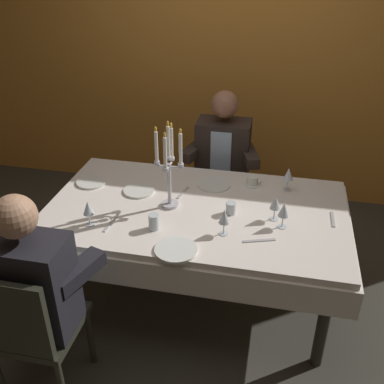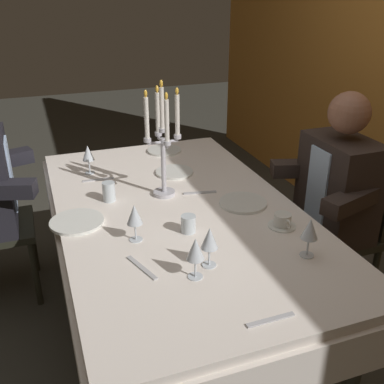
{
  "view_description": "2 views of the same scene",
  "coord_description": "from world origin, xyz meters",
  "px_view_note": "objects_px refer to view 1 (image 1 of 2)",
  "views": [
    {
      "loc": [
        0.48,
        -2.39,
        2.25
      ],
      "look_at": [
        -0.04,
        0.06,
        0.82
      ],
      "focal_mm": 41.92,
      "sensor_mm": 36.0,
      "label": 1
    },
    {
      "loc": [
        1.84,
        -0.59,
        1.73
      ],
      "look_at": [
        0.03,
        0.06,
        0.83
      ],
      "focal_mm": 42.55,
      "sensor_mm": 36.0,
      "label": 2
    }
  ],
  "objects_px": {
    "wine_glass_1": "(88,208)",
    "water_tumbler_1": "(231,208)",
    "dining_table": "(196,223)",
    "dinner_plate_2": "(92,182)",
    "wine_glass_4": "(224,217)",
    "candelabra": "(169,168)",
    "dinner_plate_1": "(139,191)",
    "wine_glass_0": "(275,203)",
    "coffee_cup_0": "(252,181)",
    "dinner_plate_0": "(176,250)",
    "water_tumbler_0": "(154,222)",
    "seated_diner_1": "(223,152)",
    "seated_diner_0": "(30,284)",
    "wine_glass_2": "(284,210)",
    "wine_glass_3": "(288,175)",
    "dinner_plate_3": "(214,184)"
  },
  "relations": [
    {
      "from": "wine_glass_2",
      "to": "wine_glass_3",
      "type": "xyz_separation_m",
      "value": [
        0.01,
        0.46,
        0.0
      ]
    },
    {
      "from": "dinner_plate_0",
      "to": "wine_glass_0",
      "type": "height_order",
      "value": "wine_glass_0"
    },
    {
      "from": "candelabra",
      "to": "wine_glass_4",
      "type": "distance_m",
      "value": 0.48
    },
    {
      "from": "dining_table",
      "to": "coffee_cup_0",
      "type": "xyz_separation_m",
      "value": [
        0.32,
        0.38,
        0.15
      ]
    },
    {
      "from": "candelabra",
      "to": "dinner_plate_0",
      "type": "distance_m",
      "value": 0.55
    },
    {
      "from": "wine_glass_0",
      "to": "wine_glass_1",
      "type": "xyz_separation_m",
      "value": [
        -1.08,
        -0.29,
        -0.0
      ]
    },
    {
      "from": "dinner_plate_0",
      "to": "water_tumbler_0",
      "type": "bearing_deg",
      "value": 134.75
    },
    {
      "from": "dinner_plate_1",
      "to": "wine_glass_0",
      "type": "bearing_deg",
      "value": -9.69
    },
    {
      "from": "candelabra",
      "to": "water_tumbler_0",
      "type": "xyz_separation_m",
      "value": [
        -0.03,
        -0.27,
        -0.22
      ]
    },
    {
      "from": "wine_glass_0",
      "to": "wine_glass_4",
      "type": "relative_size",
      "value": 1.0
    },
    {
      "from": "dinner_plate_0",
      "to": "dinner_plate_1",
      "type": "relative_size",
      "value": 1.14
    },
    {
      "from": "dinner_plate_1",
      "to": "dinner_plate_2",
      "type": "distance_m",
      "value": 0.37
    },
    {
      "from": "dining_table",
      "to": "dinner_plate_2",
      "type": "distance_m",
      "value": 0.81
    },
    {
      "from": "water_tumbler_0",
      "to": "water_tumbler_1",
      "type": "bearing_deg",
      "value": 32.06
    },
    {
      "from": "wine_glass_1",
      "to": "coffee_cup_0",
      "type": "bearing_deg",
      "value": 38.01
    },
    {
      "from": "wine_glass_1",
      "to": "water_tumbler_1",
      "type": "distance_m",
      "value": 0.87
    },
    {
      "from": "seated_diner_1",
      "to": "dinner_plate_3",
      "type": "bearing_deg",
      "value": -87.83
    },
    {
      "from": "dinner_plate_0",
      "to": "dinner_plate_2",
      "type": "distance_m",
      "value": 1.0
    },
    {
      "from": "coffee_cup_0",
      "to": "water_tumbler_0",
      "type": "bearing_deg",
      "value": -127.77
    },
    {
      "from": "candelabra",
      "to": "coffee_cup_0",
      "type": "bearing_deg",
      "value": 38.8
    },
    {
      "from": "seated_diner_1",
      "to": "candelabra",
      "type": "bearing_deg",
      "value": -103.08
    },
    {
      "from": "dinner_plate_1",
      "to": "dinner_plate_3",
      "type": "height_order",
      "value": "same"
    },
    {
      "from": "wine_glass_1",
      "to": "seated_diner_1",
      "type": "bearing_deg",
      "value": 62.84
    },
    {
      "from": "dinner_plate_3",
      "to": "wine_glass_4",
      "type": "bearing_deg",
      "value": -74.95
    },
    {
      "from": "dinner_plate_3",
      "to": "wine_glass_0",
      "type": "bearing_deg",
      "value": -39.1
    },
    {
      "from": "wine_glass_0",
      "to": "coffee_cup_0",
      "type": "bearing_deg",
      "value": 112.37
    },
    {
      "from": "wine_glass_4",
      "to": "dinner_plate_2",
      "type": "bearing_deg",
      "value": 157.01
    },
    {
      "from": "wine_glass_1",
      "to": "seated_diner_1",
      "type": "xyz_separation_m",
      "value": [
        0.62,
        1.21,
        -0.12
      ]
    },
    {
      "from": "wine_glass_0",
      "to": "seated_diner_1",
      "type": "height_order",
      "value": "seated_diner_1"
    },
    {
      "from": "water_tumbler_0",
      "to": "candelabra",
      "type": "bearing_deg",
      "value": 84.43
    },
    {
      "from": "water_tumbler_0",
      "to": "coffee_cup_0",
      "type": "height_order",
      "value": "water_tumbler_0"
    },
    {
      "from": "dinner_plate_1",
      "to": "wine_glass_4",
      "type": "xyz_separation_m",
      "value": [
        0.64,
        -0.37,
        0.11
      ]
    },
    {
      "from": "wine_glass_4",
      "to": "water_tumbler_0",
      "type": "relative_size",
      "value": 1.68
    },
    {
      "from": "dinner_plate_2",
      "to": "coffee_cup_0",
      "type": "bearing_deg",
      "value": 10.69
    },
    {
      "from": "wine_glass_1",
      "to": "seated_diner_0",
      "type": "xyz_separation_m",
      "value": [
        -0.09,
        -0.56,
        -0.12
      ]
    },
    {
      "from": "wine_glass_4",
      "to": "seated_diner_0",
      "type": "bearing_deg",
      "value": -144.48
    },
    {
      "from": "dinner_plate_0",
      "to": "wine_glass_2",
      "type": "distance_m",
      "value": 0.68
    },
    {
      "from": "wine_glass_4",
      "to": "seated_diner_0",
      "type": "distance_m",
      "value": 1.09
    },
    {
      "from": "wine_glass_1",
      "to": "seated_diner_0",
      "type": "bearing_deg",
      "value": -98.75
    },
    {
      "from": "wine_glass_0",
      "to": "wine_glass_3",
      "type": "relative_size",
      "value": 1.0
    },
    {
      "from": "dinner_plate_0",
      "to": "dinner_plate_3",
      "type": "distance_m",
      "value": 0.79
    },
    {
      "from": "water_tumbler_0",
      "to": "seated_diner_0",
      "type": "xyz_separation_m",
      "value": [
        -0.47,
        -0.6,
        -0.05
      ]
    },
    {
      "from": "dinner_plate_1",
      "to": "wine_glass_4",
      "type": "relative_size",
      "value": 1.29
    },
    {
      "from": "dinner_plate_3",
      "to": "wine_glass_1",
      "type": "distance_m",
      "value": 0.92
    },
    {
      "from": "dinner_plate_3",
      "to": "wine_glass_0",
      "type": "relative_size",
      "value": 1.41
    },
    {
      "from": "dinner_plate_2",
      "to": "wine_glass_2",
      "type": "distance_m",
      "value": 1.36
    },
    {
      "from": "dining_table",
      "to": "water_tumbler_0",
      "type": "height_order",
      "value": "water_tumbler_0"
    },
    {
      "from": "candelabra",
      "to": "dinner_plate_0",
      "type": "height_order",
      "value": "candelabra"
    },
    {
      "from": "dinner_plate_0",
      "to": "dinner_plate_1",
      "type": "height_order",
      "value": "same"
    },
    {
      "from": "water_tumbler_0",
      "to": "seated_diner_1",
      "type": "relative_size",
      "value": 0.08
    }
  ]
}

